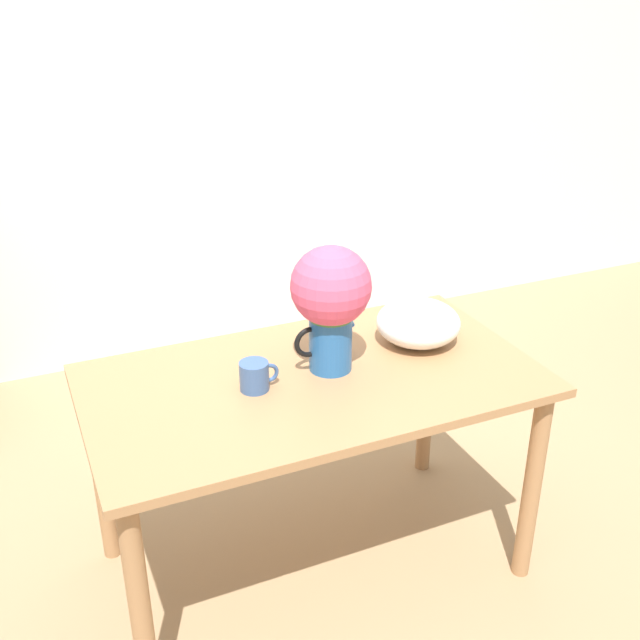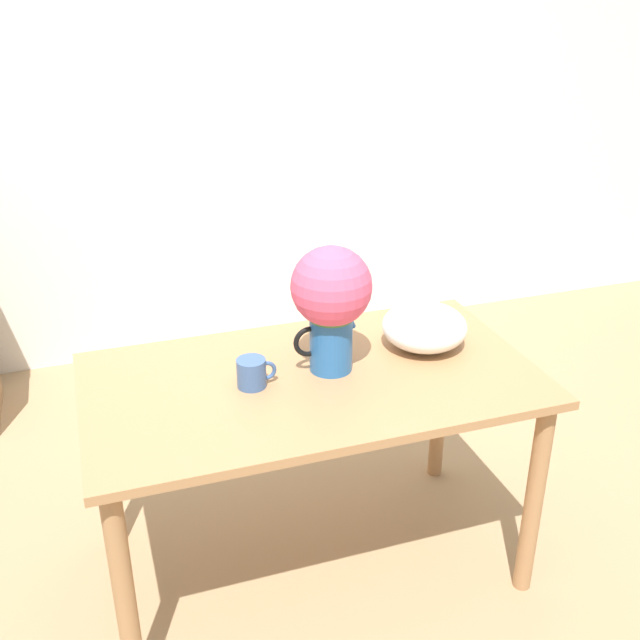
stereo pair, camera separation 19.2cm
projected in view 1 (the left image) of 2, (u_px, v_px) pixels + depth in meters
name	position (u px, v px, depth m)	size (l,w,h in m)	color
ground_plane	(320.00, 561.00, 2.70)	(12.00, 12.00, 0.00)	#9E7F5B
wall_back	(168.00, 111.00, 3.68)	(8.00, 0.05, 2.60)	silver
table	(312.00, 405.00, 2.41)	(1.43, 0.79, 0.77)	#A3754C
flower_vase	(331.00, 298.00, 2.30)	(0.25, 0.25, 0.41)	#235B9E
coffee_mug	(255.00, 376.00, 2.27)	(0.12, 0.09, 0.09)	#385689
white_bowl	(418.00, 323.00, 2.55)	(0.29, 0.29, 0.15)	white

